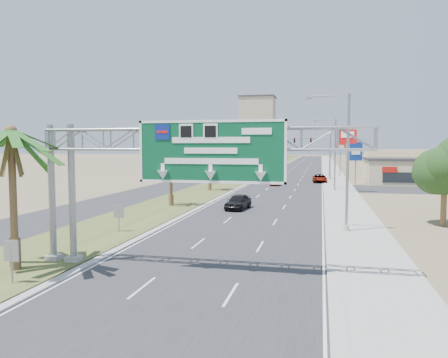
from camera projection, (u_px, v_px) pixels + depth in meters
name	position (u px, v px, depth m)	size (l,w,h in m)	color
road	(300.00, 169.00, 119.08)	(12.00, 300.00, 0.02)	#28282B
sidewalk_right	(332.00, 169.00, 117.23)	(4.00, 300.00, 0.10)	#9E9B93
median_grass	(264.00, 168.00, 121.25)	(7.00, 300.00, 0.12)	#454E22
opposing_road	(239.00, 168.00, 122.77)	(8.00, 300.00, 0.02)	#28282B
sign_gantry	(182.00, 150.00, 21.46)	(16.75, 1.24, 7.50)	gray
palm_near	(11.00, 132.00, 21.29)	(5.70, 5.70, 8.35)	brown
palm_row_b	(171.00, 159.00, 44.86)	(3.99, 3.99, 5.95)	brown
palm_row_c	(210.00, 150.00, 60.38)	(3.99, 3.99, 6.75)	brown
palm_row_d	(235.00, 156.00, 77.99)	(3.99, 3.99, 5.45)	brown
palm_row_e	(251.00, 151.00, 96.43)	(3.99, 3.99, 6.15)	brown
palm_row_f	(265.00, 152.00, 120.79)	(3.99, 3.99, 5.75)	brown
streetlight_near	(345.00, 168.00, 31.50)	(3.27, 0.44, 10.00)	gray
streetlight_mid	(334.00, 157.00, 60.69)	(3.27, 0.44, 10.00)	gray
streetlight_far	(329.00, 153.00, 95.73)	(3.27, 0.44, 10.00)	gray
signal_mast	(319.00, 154.00, 80.58)	(10.28, 0.71, 8.00)	gray
store_building	(423.00, 172.00, 71.33)	(18.00, 10.00, 4.00)	tan
oak_near	(445.00, 168.00, 33.73)	(4.50, 4.50, 6.80)	brown
median_signback_a	(11.00, 254.00, 19.45)	(0.75, 0.08, 2.08)	gray
median_signback_b	(119.00, 213.00, 31.28)	(0.75, 0.08, 2.08)	gray
tower_distant	(257.00, 127.00, 260.95)	(20.00, 16.00, 35.00)	#B8A68C
building_distant_left	(194.00, 154.00, 177.29)	(24.00, 14.00, 6.00)	tan
building_distant_right	(398.00, 158.00, 141.57)	(20.00, 12.00, 5.00)	tan
car_left_lane	(238.00, 202.00, 43.07)	(1.78, 4.42, 1.51)	black
car_mid_lane	(275.00, 181.00, 69.50)	(1.44, 4.14, 1.36)	maroon
car_right_lane	(320.00, 179.00, 74.68)	(2.30, 4.99, 1.39)	gray
car_far	(270.00, 174.00, 85.43)	(2.11, 5.19, 1.51)	black
pole_sign_red_near	(347.00, 139.00, 58.21)	(2.42, 0.64, 9.18)	gray
pole_sign_blue	(356.00, 153.00, 70.57)	(2.02, 0.68, 7.09)	gray
pole_sign_red_far	(340.00, 149.00, 89.19)	(2.18, 1.01, 7.23)	gray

